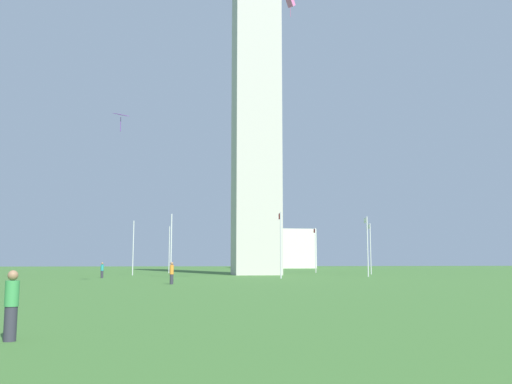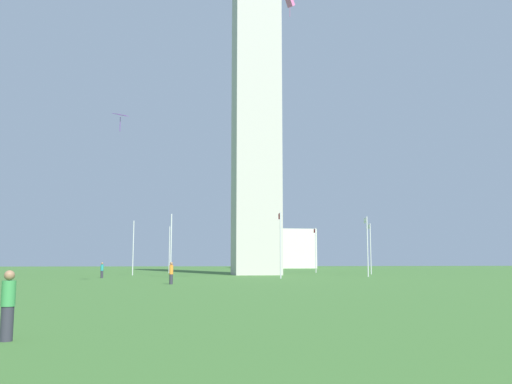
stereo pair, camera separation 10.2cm
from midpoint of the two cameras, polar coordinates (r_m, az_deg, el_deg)
The scene contains 16 objects.
ground_plane at distance 76.69m, azimuth 0.04°, elevation -8.49°, with size 260.00×260.00×0.00m, color #3D6B2D.
obelisk_monument at distance 81.15m, azimuth 0.04°, elevation 12.02°, with size 6.26×6.26×56.89m.
flagpole_n at distance 93.09m, azimuth -1.62°, elevation -5.79°, with size 1.12×0.14×7.21m.
flagpole_ne at distance 87.43m, azimuth -8.84°, elevation -5.62°, with size 1.12×0.14×7.21m.
flagpole_e at distance 75.86m, azimuth -12.43°, elevation -5.33°, with size 1.12×0.14×7.21m.
flagpole_se at distance 64.08m, azimuth -8.65°, elevation -5.12°, with size 1.12×0.14×7.21m.
flagpole_s at distance 60.53m, azimuth 2.57°, elevation -5.08°, with size 1.12×0.14×7.21m.
flagpole_sw at distance 68.46m, azimuth 11.38°, elevation -5.18°, with size 1.12×0.14×7.21m.
flagpole_w at distance 81.09m, azimuth 11.68°, elevation -5.45°, with size 1.12×0.14×7.21m.
flagpole_nw at distance 90.69m, azimuth 6.16°, elevation -5.72°, with size 1.12×0.14×7.21m.
person_green_shirt at distance 14.49m, azimuth -23.91°, elevation -10.62°, with size 0.32×0.32×1.64m.
person_orange_shirt at distance 45.78m, azimuth -8.63°, elevation -8.23°, with size 0.32×0.32×1.79m.
person_teal_shirt at distance 64.03m, azimuth -15.47°, elevation -7.74°, with size 0.32×0.32×1.72m.
kite_pink_box at distance 50.69m, azimuth 3.55°, elevation 18.92°, with size 1.01×1.02×1.91m.
kite_purple_diamond at distance 47.46m, azimuth -13.68°, elevation 7.63°, with size 1.38×1.38×1.54m.
distant_building at distance 152.29m, azimuth 2.15°, elevation -5.88°, with size 19.52×17.30×10.19m.
Camera 2 is at (-75.66, 12.37, 1.85)m, focal length 39.01 mm.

